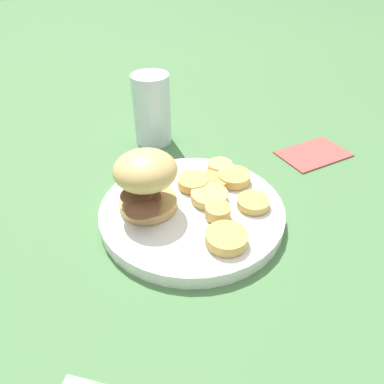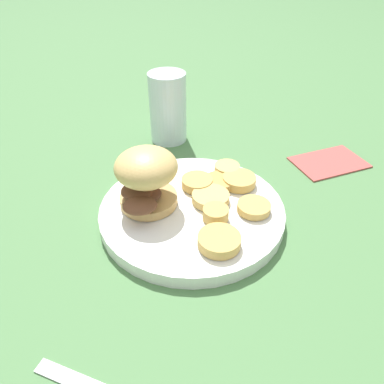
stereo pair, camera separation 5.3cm
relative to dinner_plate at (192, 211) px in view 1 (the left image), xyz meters
The scene contains 13 objects.
ground_plane 0.01m from the dinner_plate, ahead, with size 4.00×4.00×0.00m, color #4C7A47.
dinner_plate is the anchor object (origin of this frame).
sandwich 0.09m from the dinner_plate, 27.20° to the right, with size 0.09×0.11×0.09m.
potato_round_0 0.03m from the dinner_plate, behind, with size 0.06×0.06×0.01m, color #DBB766.
potato_round_1 0.09m from the dinner_plate, 87.52° to the left, with size 0.06×0.06×0.01m, color tan.
potato_round_2 0.07m from the dinner_plate, 153.28° to the right, with size 0.05×0.05×0.01m, color tan.
potato_round_3 0.11m from the dinner_plate, 146.65° to the right, with size 0.04×0.04×0.01m, color #DBB766.
potato_round_4 0.05m from the dinner_plate, 122.63° to the right, with size 0.05×0.05×0.01m, color tan.
potato_round_5 0.05m from the dinner_plate, 116.08° to the left, with size 0.04×0.04×0.02m, color tan.
potato_round_6 0.09m from the dinner_plate, 167.18° to the right, with size 0.05×0.05×0.01m, color tan.
potato_round_7 0.09m from the dinner_plate, 149.89° to the left, with size 0.05×0.05×0.01m, color tan.
drinking_glass 0.25m from the dinner_plate, 102.65° to the right, with size 0.07×0.07×0.13m.
napkin 0.29m from the dinner_plate, behind, with size 0.13×0.08×0.01m, color #B24C47.
Camera 1 is at (0.22, 0.37, 0.37)m, focal length 35.00 mm.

